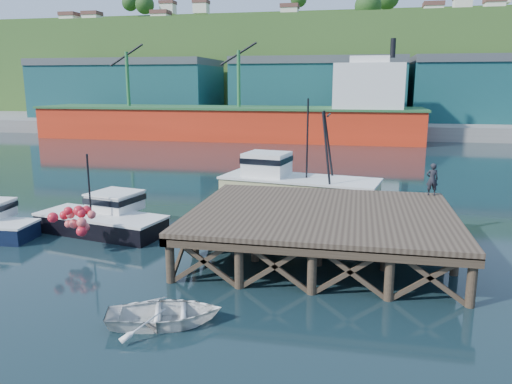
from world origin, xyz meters
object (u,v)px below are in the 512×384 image
(boat_black, at_px, (105,217))
(dinghy, at_px, (165,313))
(dockworker, at_px, (432,179))
(trawler, at_px, (296,183))

(boat_black, height_order, dinghy, boat_black)
(dinghy, distance_m, dockworker, 16.25)
(boat_black, xyz_separation_m, dockworker, (17.15, 3.16, 2.17))
(boat_black, bearing_deg, dockworker, 22.35)
(dinghy, bearing_deg, trawler, -25.58)
(dockworker, bearing_deg, trawler, -40.72)
(boat_black, distance_m, dockworker, 17.58)
(trawler, bearing_deg, dinghy, -86.36)
(trawler, bearing_deg, boat_black, -126.93)
(dockworker, bearing_deg, boat_black, 4.40)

